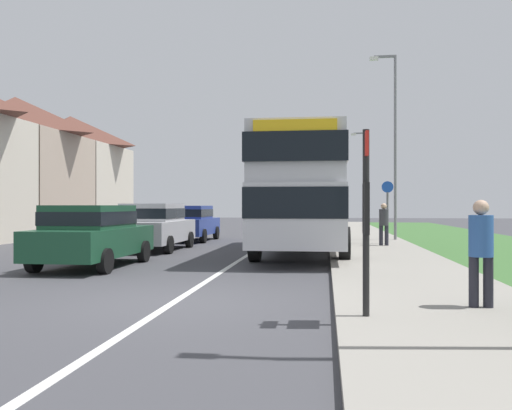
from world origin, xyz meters
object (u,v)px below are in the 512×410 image
Objects in this scene: pedestrian_at_stop at (481,248)px; street_lamp_mid at (393,136)px; cycle_route_sign at (388,210)px; bus_stop_sign at (366,209)px; parked_car_dark_green at (92,233)px; double_decker_bus at (303,189)px; parked_car_silver at (154,225)px; street_lamp_far at (364,172)px; parked_car_blue at (191,221)px; pedestrian_walking_away at (384,222)px.

street_lamp_mid is at bearing 87.55° from pedestrian_at_stop.
street_lamp_mid is at bearing 78.51° from cycle_route_sign.
parked_car_dark_green is at bearing 137.99° from bus_stop_sign.
double_decker_bus is 1.26× the size of street_lamp_mid.
parked_car_silver is 0.63× the size of street_lamp_far.
bus_stop_sign is 0.37× the size of street_lamp_far.
street_lamp_far is (8.79, 16.74, 3.15)m from parked_car_blue.
parked_car_dark_green is at bearing -89.38° from parked_car_silver.
double_decker_bus is 4.04× the size of cycle_route_sign.
parked_car_dark_green is 1.69× the size of cycle_route_sign.
parked_car_dark_green is 10.23m from parked_car_blue.
pedestrian_at_stop is 13.00m from cycle_route_sign.
pedestrian_at_stop is 1.96m from bus_stop_sign.
street_lamp_far reaches higher than bus_stop_sign.
parked_car_silver is 13.09m from pedestrian_at_stop.
pedestrian_walking_away reaches higher than parked_car_dark_green.
pedestrian_at_stop is at bearing -61.83° from parked_car_blue.
pedestrian_at_stop is 1.00× the size of pedestrian_walking_away.
pedestrian_at_stop is 0.64× the size of bus_stop_sign.
parked_car_dark_green is 2.56× the size of pedestrian_at_stop.
pedestrian_walking_away is 0.66× the size of cycle_route_sign.
double_decker_bus is at bearing -141.20° from pedestrian_walking_away.
parked_car_blue is at bearing 111.94° from bus_stop_sign.
street_lamp_mid is (0.76, 3.53, 3.61)m from pedestrian_walking_away.
parked_car_blue is at bearing 158.12° from pedestrian_walking_away.
street_lamp_mid reaches higher than parked_car_dark_green.
cycle_route_sign is at bearing -101.49° from street_lamp_mid.
cycle_route_sign is (8.31, -2.25, 0.55)m from parked_car_blue.
double_decker_bus is at bearing -99.13° from street_lamp_far.
street_lamp_far is at bearing 90.13° from street_lamp_mid.
parked_car_blue is 8.62m from cycle_route_sign.
street_lamp_far is (8.84, 21.78, 3.11)m from parked_car_silver.
street_lamp_mid is at bearing 77.82° from pedestrian_walking_away.
street_lamp_far is at bearing 85.96° from bus_stop_sign.
cycle_route_sign is 4.09m from street_lamp_mid.
pedestrian_walking_away is (-0.10, 12.00, 0.00)m from pedestrian_at_stop.
street_lamp_far is at bearing 87.92° from pedestrian_walking_away.
double_decker_bus is at bearing 106.91° from pedestrian_at_stop.
cycle_route_sign is (8.36, 2.79, 0.52)m from parked_car_silver.
parked_car_dark_green is at bearing -137.94° from double_decker_bus.
parked_car_silver is 5.04m from parked_car_blue.
street_lamp_mid is at bearing 1.90° from parked_car_blue.
street_lamp_mid reaches higher than cycle_route_sign.
cycle_route_sign is (8.31, 7.99, 0.55)m from parked_car_dark_green.
bus_stop_sign is (-1.69, -0.83, 0.56)m from pedestrian_at_stop.
cycle_route_sign is at bearing 46.67° from double_decker_bus.
pedestrian_at_stop is 12.00m from pedestrian_walking_away.
parked_car_dark_green is 10.67m from pedestrian_walking_away.
pedestrian_at_stop is at bearing -90.65° from cycle_route_sign.
pedestrian_at_stop is at bearing -92.45° from street_lamp_mid.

